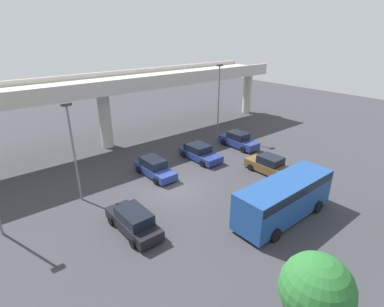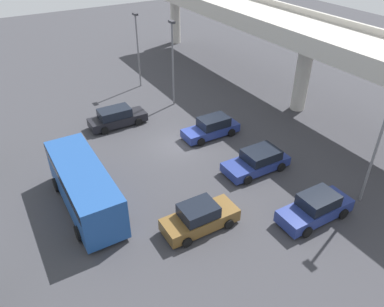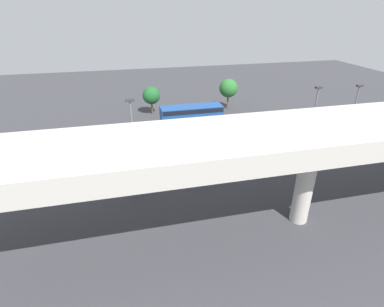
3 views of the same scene
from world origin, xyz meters
The scene contains 11 objects.
ground_plane centered at (0.00, 0.00, 0.00)m, with size 101.67×101.67×0.00m, color #38383D.
highway_overpass centered at (0.00, 12.61, 6.52)m, with size 48.75×6.49×7.85m.
parked_car_0 centered at (-5.42, -2.94, 0.75)m, with size 2.00×4.85×1.60m.
parked_car_1 centered at (0.11, 3.06, 0.74)m, with size 1.98×4.70×1.61m.
parked_car_2 centered at (5.72, 3.26, 0.71)m, with size 2.26×4.76×1.52m.
parked_car_3 centered at (8.60, -3.26, 0.75)m, with size 2.03×4.50×1.67m.
parked_car_4 centered at (11.39, 3.09, 0.77)m, with size 2.04×4.76×1.69m.
shuttle_bus centered at (3.46, -8.32, 1.72)m, with size 8.21×2.81×2.88m.
lamp_post_near_aisle centered at (-12.27, 2.25, 4.34)m, with size 0.70×0.35×7.33m.
lamp_post_mid_lot centered at (11.73, 6.82, 5.07)m, with size 0.70×0.35×8.75m.
lamp_post_by_overpass centered at (-6.65, 3.20, 4.54)m, with size 0.70×0.35×7.71m.
Camera 2 is at (22.09, -11.69, 15.62)m, focal length 35.00 mm.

